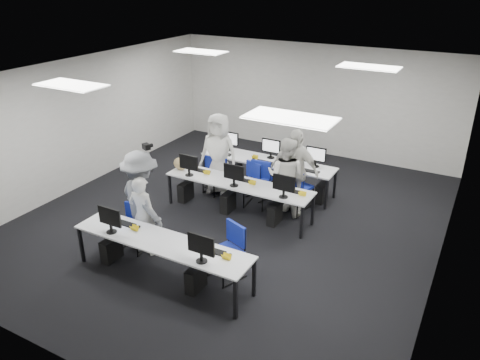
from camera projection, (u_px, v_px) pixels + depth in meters
The scene contains 23 objects.
room at pixel (233, 151), 9.21m from camera, with size 9.00×9.02×3.00m.
ceiling_panels at pixel (233, 75), 8.60m from camera, with size 5.20×4.60×0.02m.
desk_front at pixel (161, 243), 7.63m from camera, with size 3.20×0.70×0.73m.
desk_mid at pixel (238, 185), 9.71m from camera, with size 3.20×0.70×0.73m.
desk_back at pixel (267, 162), 10.83m from camera, with size 3.20×0.70×0.73m.
equipment_front at pixel (153, 257), 7.83m from camera, with size 2.51×0.41×1.19m.
equipment_mid at pixel (230, 197), 9.91m from camera, with size 2.91×0.41×1.19m.
equipment_back at pixel (275, 176), 10.89m from camera, with size 2.91×0.41×1.19m.
chair_0 at pixel (133, 236), 8.62m from camera, with size 0.51×0.54×0.87m.
chair_1 at pixel (227, 261), 7.82m from camera, with size 0.62×0.65×0.96m.
chair_2 at pixel (215, 182), 10.83m from camera, with size 0.52×0.55×0.85m.
chair_3 at pixel (257, 192), 10.23m from camera, with size 0.53×0.56×0.97m.
chair_4 at pixel (290, 200), 9.92m from camera, with size 0.54×0.58×0.93m.
chair_5 at pixel (216, 176), 11.14m from camera, with size 0.43×0.46×0.82m.
chair_6 at pixel (260, 186), 10.59m from camera, with size 0.58×0.60×0.91m.
chair_7 at pixel (300, 194), 10.19m from camera, with size 0.53×0.56×0.89m.
handbag at pixel (180, 164), 10.25m from camera, with size 0.33×0.21×0.27m, color #99754F.
student_0 at pixel (143, 216), 8.32m from camera, with size 0.55×0.36×1.52m, color silver.
student_1 at pixel (286, 176), 9.70m from camera, with size 0.82×0.64×1.68m, color silver.
student_2 at pixel (219, 154), 10.62m from camera, with size 0.92×0.60×1.87m, color silver.
student_3 at pixel (294, 171), 9.80m from camera, with size 1.07×0.44×1.82m, color silver.
photographer at pixel (142, 200), 8.50m from camera, with size 1.20×0.69×1.86m, color slate.
dslr_camera at pixel (146, 147), 8.19m from camera, with size 0.14×0.18×0.10m, color black.
Camera 1 is at (4.26, -7.51, 4.76)m, focal length 35.00 mm.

